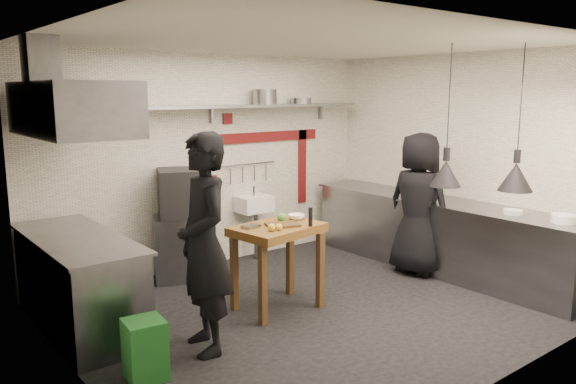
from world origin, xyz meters
TOP-DOWN VIEW (x-y plane):
  - floor at (0.00, 0.00)m, footprint 5.00×5.00m
  - ceiling at (0.00, 0.00)m, footprint 5.00×5.00m
  - wall_back at (0.00, 2.10)m, footprint 5.00×0.04m
  - wall_front at (0.00, -2.10)m, footprint 5.00×0.04m
  - wall_left at (-2.50, 0.00)m, footprint 0.04×4.20m
  - wall_right at (2.50, 0.00)m, footprint 0.04×4.20m
  - red_band_horiz at (0.95, 2.08)m, footprint 1.70×0.02m
  - red_band_vert at (1.55, 2.08)m, footprint 0.14×0.02m
  - red_tile_a at (0.25, 2.08)m, footprint 0.14×0.02m
  - red_tile_b at (-0.10, 2.08)m, footprint 0.14×0.02m
  - back_shelf at (0.00, 1.92)m, footprint 4.60×0.34m
  - shelf_bracket_left at (-1.90, 2.07)m, footprint 0.04×0.06m
  - shelf_bracket_mid at (0.00, 2.07)m, footprint 0.04×0.06m
  - shelf_bracket_right at (1.90, 2.07)m, footprint 0.04×0.06m
  - pan_far_left at (-1.32, 1.92)m, footprint 0.38×0.38m
  - pan_mid_left at (-1.27, 1.92)m, footprint 0.31×0.31m
  - stock_pot at (0.75, 1.92)m, footprint 0.41×0.41m
  - pan_right at (1.39, 1.92)m, footprint 0.38×0.38m
  - oven_stand at (-0.60, 1.82)m, footprint 0.92×0.88m
  - combi_oven at (-0.61, 1.75)m, footprint 0.77×0.75m
  - oven_door at (-0.57, 1.52)m, footprint 0.50×0.23m
  - oven_glass at (-0.60, 1.51)m, footprint 0.33×0.14m
  - hand_sink at (0.55, 1.92)m, footprint 0.46×0.34m
  - sink_tap at (0.55, 1.92)m, footprint 0.03×0.03m
  - sink_drain at (0.55, 1.88)m, footprint 0.06×0.06m
  - utensil_rail at (0.55, 2.06)m, footprint 0.90×0.02m
  - counter_right at (2.15, 0.00)m, footprint 0.70×3.80m
  - counter_right_top at (2.15, 0.00)m, footprint 0.76×3.90m
  - plate_stack at (2.12, -1.59)m, footprint 0.28×0.28m
  - small_bowl_right at (2.10, -1.02)m, footprint 0.27×0.27m
  - counter_left at (-2.15, 1.05)m, footprint 0.70×1.90m
  - counter_left_top at (-2.15, 1.05)m, footprint 0.76×2.00m
  - extractor_hood at (-2.10, 1.05)m, footprint 0.78×1.60m
  - hood_duct at (-2.35, 1.05)m, footprint 0.28×0.28m
  - green_bin at (-2.08, -0.29)m, footprint 0.34×0.34m
  - prep_table at (-0.32, 0.24)m, footprint 1.01×0.77m
  - cutting_board at (-0.29, 0.19)m, footprint 0.40×0.34m
  - pepper_mill at (-0.07, -0.01)m, footprint 0.05×0.05m
  - lemon_a at (-0.52, 0.08)m, footprint 0.10×0.10m
  - lemon_b at (-0.45, 0.05)m, footprint 0.08×0.08m
  - veg_ball at (-0.18, 0.35)m, footprint 0.11×0.11m
  - steel_tray at (-0.60, 0.32)m, footprint 0.20×0.16m
  - bowl at (0.01, 0.33)m, footprint 0.22×0.22m
  - heat_lamp_near at (1.18, -0.75)m, footprint 0.38×0.38m
  - heat_lamp_far at (1.71, -1.24)m, footprint 0.45×0.45m
  - chef_left at (-1.42, -0.13)m, footprint 0.60×0.80m
  - chef_right at (1.81, 0.09)m, footprint 0.64×0.93m

SIDE VIEW (x-z plane):
  - floor at x=0.00m, z-range 0.00..0.00m
  - green_bin at x=-2.08m, z-range 0.00..0.50m
  - sink_drain at x=0.55m, z-range 0.01..0.67m
  - oven_stand at x=-0.60m, z-range 0.00..0.80m
  - counter_right at x=2.15m, z-range 0.00..0.90m
  - counter_left at x=-2.15m, z-range 0.00..0.90m
  - prep_table at x=-0.32m, z-range 0.00..0.92m
  - hand_sink at x=0.55m, z-range 0.67..0.89m
  - chef_right at x=1.81m, z-range 0.00..1.81m
  - counter_right_top at x=2.15m, z-range 0.90..0.93m
  - counter_left_top at x=-2.15m, z-range 0.90..0.93m
  - cutting_board at x=-0.29m, z-range 0.92..0.94m
  - steel_tray at x=-0.60m, z-range 0.92..0.95m
  - bowl at x=0.01m, z-range 0.92..0.98m
  - small_bowl_right at x=2.10m, z-range 0.93..0.98m
  - lemon_b at x=-0.45m, z-range 0.92..0.99m
  - sink_tap at x=0.55m, z-range 0.89..1.03m
  - lemon_a at x=-0.52m, z-range 0.92..1.00m
  - veg_ball at x=-0.18m, z-range 0.92..1.02m
  - plate_stack at x=2.12m, z-range 0.93..1.02m
  - chef_left at x=-1.42m, z-range 0.00..1.97m
  - pepper_mill at x=-0.07m, z-range 0.92..1.12m
  - combi_oven at x=-0.61m, z-range 0.80..1.38m
  - oven_door at x=-0.57m, z-range 0.86..1.32m
  - oven_glass at x=-0.60m, z-range 0.92..1.26m
  - red_band_vert at x=1.55m, z-range 0.65..1.75m
  - utensil_rail at x=0.55m, z-range 1.31..1.33m
  - wall_back at x=0.00m, z-range 0.00..2.80m
  - wall_front at x=0.00m, z-range 0.00..2.80m
  - wall_left at x=-2.50m, z-range 0.00..2.80m
  - wall_right at x=2.50m, z-range 0.00..2.80m
  - red_band_horiz at x=0.95m, z-range 1.61..1.75m
  - red_tile_b at x=-0.10m, z-range 1.61..1.75m
  - red_tile_a at x=0.25m, z-range 1.88..2.02m
  - shelf_bracket_left at x=-1.90m, z-range 1.90..2.14m
  - shelf_bracket_mid at x=0.00m, z-range 1.90..2.14m
  - shelf_bracket_right at x=1.90m, z-range 1.90..2.14m
  - heat_lamp_far at x=1.71m, z-range 1.27..2.80m
  - heat_lamp_near at x=1.18m, z-range 1.31..2.80m
  - back_shelf at x=0.00m, z-range 2.10..2.14m
  - extractor_hood at x=-2.10m, z-range 1.90..2.40m
  - pan_mid_left at x=-1.27m, z-range 2.14..2.21m
  - pan_right at x=1.39m, z-range 2.14..2.22m
  - pan_far_left at x=-1.32m, z-range 2.14..2.23m
  - stock_pot at x=0.75m, z-range 2.14..2.34m
  - hood_duct at x=-2.35m, z-range 2.30..2.80m
  - ceiling at x=0.00m, z-range 2.80..2.80m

